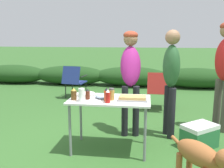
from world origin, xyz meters
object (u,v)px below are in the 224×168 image
object	(u,v)px
paper_cup_stack	(82,95)
mayo_bottle	(82,94)
bbq_sauce_bottle	(88,94)
beer_bottle	(74,94)
dog	(202,159)
folding_table	(110,104)
food_tray	(133,98)
standing_person_in_red_jacket	(171,73)
plate_stack	(86,94)
mixing_bowl	(103,96)
spice_jar	(112,94)
hot_sauce_bottle	(107,95)
ketchup_bottle	(108,96)
camp_chair_near_hedge	(158,89)
camp_chair_green_behind_table	(74,80)
standing_person_with_beanie	(131,69)
cooler_box	(199,136)

from	to	relation	value
paper_cup_stack	mayo_bottle	bearing A→B (deg)	99.77
bbq_sauce_bottle	beer_bottle	xyz separation A→B (m)	(-0.18, -0.06, 0.01)
beer_bottle	dog	xyz separation A→B (m)	(1.50, -0.87, -0.37)
folding_table	bbq_sauce_bottle	world-z (taller)	bbq_sauce_bottle
food_tray	standing_person_in_red_jacket	world-z (taller)	standing_person_in_red_jacket
plate_stack	folding_table	bearing A→B (deg)	-17.94
mixing_bowl	mayo_bottle	size ratio (longest dim) A/B	1.49
dog	beer_bottle	bearing A→B (deg)	-66.85
mixing_bowl	bbq_sauce_bottle	bearing A→B (deg)	-154.81
food_tray	spice_jar	distance (m)	0.29
plate_stack	hot_sauce_bottle	distance (m)	0.42
ketchup_bottle	camp_chair_near_hedge	distance (m)	2.38
bbq_sauce_bottle	camp_chair_near_hedge	size ratio (longest dim) A/B	0.17
hot_sauce_bottle	camp_chair_near_hedge	distance (m)	2.32
hot_sauce_bottle	paper_cup_stack	bearing A→B (deg)	-168.72
food_tray	standing_person_in_red_jacket	distance (m)	0.88
mayo_bottle	spice_jar	bearing A→B (deg)	4.88
mayo_bottle	camp_chair_near_hedge	distance (m)	2.41
mixing_bowl	beer_bottle	world-z (taller)	beer_bottle
bbq_sauce_bottle	beer_bottle	size ratio (longest dim) A/B	0.90
folding_table	dog	world-z (taller)	folding_table
spice_jar	beer_bottle	world-z (taller)	same
food_tray	beer_bottle	distance (m)	0.79
paper_cup_stack	camp_chair_green_behind_table	size ratio (longest dim) A/B	0.21
mayo_bottle	standing_person_with_beanie	xyz separation A→B (m)	(0.59, 0.75, 0.26)
beer_bottle	hot_sauce_bottle	xyz separation A→B (m)	(0.45, -0.01, 0.01)
folding_table	food_tray	distance (m)	0.33
hot_sauce_bottle	cooler_box	size ratio (longest dim) A/B	0.32
plate_stack	paper_cup_stack	distance (m)	0.32
standing_person_in_red_jacket	paper_cup_stack	bearing A→B (deg)	-73.88
spice_jar	camp_chair_near_hedge	bearing A→B (deg)	71.25
folding_table	hot_sauce_bottle	world-z (taller)	hot_sauce_bottle
paper_cup_stack	spice_jar	size ratio (longest dim) A/B	1.09
hot_sauce_bottle	spice_jar	bearing A→B (deg)	53.37
ketchup_bottle	standing_person_with_beanie	bearing A→B (deg)	75.24
standing_person_with_beanie	dog	distance (m)	1.93
camp_chair_near_hedge	cooler_box	world-z (taller)	camp_chair_near_hedge
spice_jar	standing_person_with_beanie	world-z (taller)	standing_person_with_beanie
bbq_sauce_bottle	ketchup_bottle	bearing A→B (deg)	-25.19
camp_chair_green_behind_table	paper_cup_stack	bearing A→B (deg)	-63.42
mixing_bowl	ketchup_bottle	size ratio (longest dim) A/B	1.23
bbq_sauce_bottle	standing_person_with_beanie	world-z (taller)	standing_person_with_beanie
standing_person_in_red_jacket	dog	distance (m)	1.70
mayo_bottle	standing_person_with_beanie	bearing A→B (deg)	51.59
dog	camp_chair_near_hedge	world-z (taller)	camp_chair_near_hedge
folding_table	standing_person_with_beanie	world-z (taller)	standing_person_with_beanie
camp_chair_near_hedge	cooler_box	distance (m)	1.88
paper_cup_stack	spice_jar	world-z (taller)	paper_cup_stack
mixing_bowl	ketchup_bottle	distance (m)	0.26
ketchup_bottle	standing_person_in_red_jacket	bearing A→B (deg)	43.48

